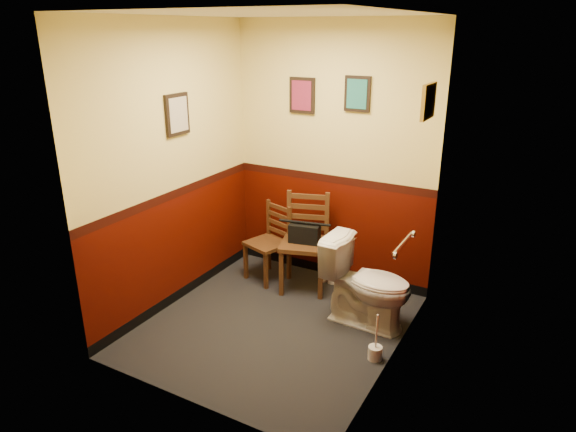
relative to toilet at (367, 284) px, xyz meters
The scene contains 17 objects.
floor 0.94m from the toilet, 148.34° to the right, with size 2.20×2.40×0.00m, color black.
ceiling 2.45m from the toilet, 148.34° to the right, with size 2.20×2.40×0.00m, color silver.
wall_back 1.41m from the toilet, 133.60° to the left, with size 2.20×2.70×0.00m, color #3D0902.
wall_front 2.03m from the toilet, 113.65° to the right, with size 2.20×2.70×0.00m, color #3D0902.
wall_left 2.10m from the toilet, 166.29° to the right, with size 2.40×2.70×0.00m, color #3D0902.
wall_right 1.11m from the toilet, 49.44° to the right, with size 2.40×2.70×0.00m, color #3D0902.
grab_bar 0.68m from the toilet, 29.03° to the right, with size 0.05×0.56×0.06m.
framed_print_back_a 2.02m from the toilet, 145.49° to the left, with size 0.28×0.04×0.36m.
framed_print_back_b 1.82m from the toilet, 122.58° to the left, with size 0.26×0.04×0.34m.
framed_print_left 2.33m from the toilet, 169.18° to the right, with size 0.04×0.30×0.38m.
framed_print_right 1.69m from the toilet, 23.47° to the left, with size 0.04×0.34×0.28m.
toilet is the anchor object (origin of this frame).
toilet_brush 0.66m from the toilet, 61.00° to the right, with size 0.12×0.12×0.42m.
chair_left 1.31m from the toilet, 163.61° to the left, with size 0.49×0.49×0.83m.
chair_right 0.92m from the toilet, 155.44° to the left, with size 0.59×0.59×1.01m.
handbag 0.91m from the toilet, 157.61° to the left, with size 0.33×0.22×0.23m.
tp_stack 0.92m from the toilet, 138.74° to the left, with size 0.22×0.13×0.28m.
Camera 1 is at (2.10, -3.55, 2.60)m, focal length 32.00 mm.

